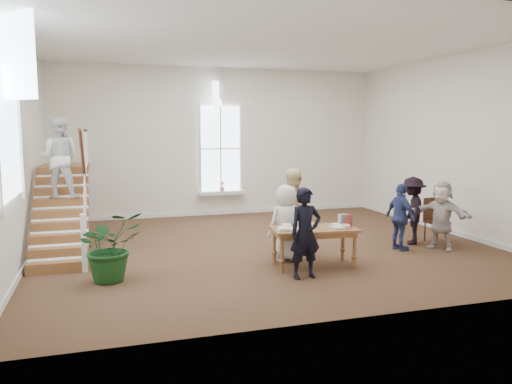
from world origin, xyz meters
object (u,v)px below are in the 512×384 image
object	(u,v)px
library_table	(313,232)
side_chair	(434,217)
police_officer	(305,233)
floor_plant	(110,246)
woman_cluster_a	(401,217)
woman_cluster_c	(441,215)
woman_cluster_b	(412,211)
person_yellow	(291,211)
elderly_woman	(286,223)

from	to	relation	value
library_table	side_chair	size ratio (longest dim) A/B	1.64
police_officer	floor_plant	distance (m)	3.46
police_officer	woman_cluster_a	bearing A→B (deg)	20.94
woman_cluster_a	woman_cluster_c	world-z (taller)	woman_cluster_c
floor_plant	police_officer	bearing A→B (deg)	-14.25
woman_cluster_c	floor_plant	distance (m)	7.05
woman_cluster_a	woman_cluster_b	bearing A→B (deg)	-60.88
woman_cluster_b	police_officer	bearing A→B (deg)	-32.75
police_officer	person_yellow	xyz separation A→B (m)	(0.40, 1.75, 0.10)
elderly_woman	person_yellow	size ratio (longest dim) A/B	0.84
floor_plant	person_yellow	bearing A→B (deg)	13.53
police_officer	person_yellow	size ratio (longest dim) A/B	0.89
police_officer	woman_cluster_b	size ratio (longest dim) A/B	1.04
woman_cluster_a	side_chair	size ratio (longest dim) A/B	1.42
woman_cluster_c	woman_cluster_a	bearing A→B (deg)	-132.29
police_officer	woman_cluster_a	size ratio (longest dim) A/B	1.11
police_officer	floor_plant	size ratio (longest dim) A/B	1.32
side_chair	woman_cluster_b	bearing A→B (deg)	-177.95
woman_cluster_c	side_chair	bearing A→B (deg)	123.76
person_yellow	floor_plant	world-z (taller)	person_yellow
elderly_woman	woman_cluster_c	distance (m)	3.60
library_table	woman_cluster_b	world-z (taller)	woman_cluster_b
elderly_woman	woman_cluster_b	size ratio (longest dim) A/B	0.99
elderly_woman	floor_plant	world-z (taller)	elderly_woman
person_yellow	floor_plant	xyz separation A→B (m)	(-3.74, -0.90, -0.30)
police_officer	woman_cluster_a	xyz separation A→B (m)	(2.80, 1.30, -0.08)
elderly_woman	woman_cluster_a	world-z (taller)	elderly_woman
elderly_woman	side_chair	bearing A→B (deg)	-179.84
woman_cluster_a	floor_plant	bearing A→B (deg)	86.43
elderly_woman	woman_cluster_c	bearing A→B (deg)	169.74
person_yellow	woman_cluster_a	bearing A→B (deg)	154.72
person_yellow	library_table	bearing A→B (deg)	77.13
police_officer	library_table	bearing A→B (deg)	52.45
library_table	police_officer	xyz separation A→B (m)	(-0.43, -0.65, 0.14)
side_chair	library_table	bearing A→B (deg)	-165.30
library_table	elderly_woman	size ratio (longest dim) A/B	1.10
person_yellow	woman_cluster_b	xyz separation A→B (m)	(3.00, -0.00, -0.13)
floor_plant	woman_cluster_b	bearing A→B (deg)	7.59
woman_cluster_a	person_yellow	bearing A→B (deg)	71.58
floor_plant	side_chair	bearing A→B (deg)	7.37
floor_plant	library_table	bearing A→B (deg)	-2.99
woman_cluster_c	floor_plant	world-z (taller)	woman_cluster_c
woman_cluster_c	floor_plant	bearing A→B (deg)	-117.74
police_officer	floor_plant	world-z (taller)	police_officer
woman_cluster_b	side_chair	bearing A→B (deg)	125.06
elderly_woman	woman_cluster_a	distance (m)	2.70
person_yellow	side_chair	world-z (taller)	person_yellow
library_table	woman_cluster_a	world-z (taller)	woman_cluster_a
woman_cluster_b	floor_plant	xyz separation A→B (m)	(-6.74, -0.90, -0.16)
person_yellow	woman_cluster_b	world-z (taller)	person_yellow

